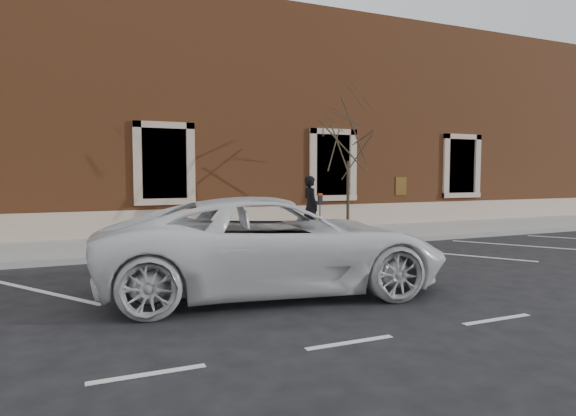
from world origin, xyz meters
name	(u,v)px	position (x,y,z in m)	size (l,w,h in m)	color
ground	(296,249)	(0.00, 0.00, 0.00)	(120.00, 120.00, 0.00)	#28282B
sidewalk_near	(273,239)	(0.00, 1.75, 0.07)	(40.00, 3.50, 0.15)	#BCB6B0
curb_near	(297,247)	(0.00, -0.05, 0.07)	(40.00, 0.12, 0.15)	#9E9E99
parking_stripes	(335,263)	(0.00, -2.20, 0.00)	(28.00, 4.40, 0.01)	silver
building_civic	(221,128)	(0.00, 7.74, 4.00)	(40.00, 8.62, 8.00)	brown
man	(311,206)	(1.11, 1.42, 1.08)	(0.68, 0.45, 1.87)	black
parking_meter	(320,207)	(1.03, 0.62, 1.09)	(0.12, 0.09, 1.35)	#595B60
tree_grate	(348,233)	(2.46, 1.46, 0.16)	(1.16, 1.16, 0.03)	#3F2A14
sapling	(348,141)	(2.46, 1.46, 3.11)	(2.54, 2.54, 4.24)	#413427
white_truck	(274,244)	(-2.29, -4.19, 0.84)	(2.77, 6.01, 1.67)	white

